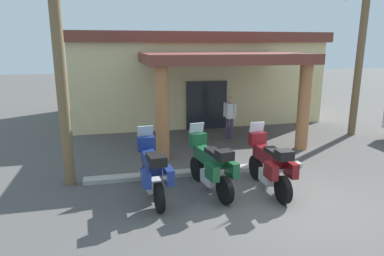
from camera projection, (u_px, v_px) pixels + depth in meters
name	position (u px, v px, depth m)	size (l,w,h in m)	color
ground_plane	(289.00, 202.00, 8.05)	(80.00, 80.00, 0.00)	#514F4C
motel_building	(190.00, 74.00, 17.67)	(11.80, 11.03, 4.16)	beige
motorcycle_blue	(152.00, 170.00, 8.16)	(0.73, 2.21, 1.61)	black
motorcycle_green	(211.00, 165.00, 8.52)	(0.89, 2.20, 1.61)	black
motorcycle_maroon	(270.00, 164.00, 8.58)	(0.71, 2.21, 1.61)	black
pedestrian	(230.00, 115.00, 13.27)	(0.41, 0.39, 1.68)	#3F334C
palm_tree_near_portico	(366.00, 7.00, 13.00)	(2.54, 2.60, 6.65)	brown
palm_tree_roadside	(54.00, 2.00, 8.02)	(1.87, 1.95, 6.19)	brown
curb_strip	(199.00, 172.00, 9.82)	(6.39, 0.36, 0.12)	#ADA89E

